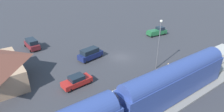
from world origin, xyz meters
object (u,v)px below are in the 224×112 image
object	(u,v)px
suv_maroon	(32,44)
light_pole_near_platform	(159,40)
sedan_red	(77,81)
pedestrian_on_platform	(157,73)
pickup_green	(157,31)
suv_navy	(90,54)
pedestrian_waiting_far	(168,67)
passenger_train	(118,108)

from	to	relation	value
suv_maroon	light_pole_near_platform	distance (m)	26.99
sedan_red	pedestrian_on_platform	bearing A→B (deg)	-117.80
pickup_green	suv_navy	bearing A→B (deg)	95.82
suv_navy	light_pole_near_platform	size ratio (longest dim) A/B	0.59
pickup_green	suv_maroon	distance (m)	30.53
sedan_red	suv_navy	xyz separation A→B (m)	(6.71, -6.10, 0.27)
pedestrian_on_platform	suv_maroon	bearing A→B (deg)	27.43
suv_navy	pickup_green	size ratio (longest dim) A/B	0.92
suv_maroon	pedestrian_waiting_far	bearing A→B (deg)	-147.15
sedan_red	suv_maroon	bearing A→B (deg)	5.15
sedan_red	pickup_green	world-z (taller)	pickup_green
pedestrian_on_platform	pickup_green	bearing A→B (deg)	-48.16
pedestrian_waiting_far	passenger_train	bearing A→B (deg)	107.94
sedan_red	light_pole_near_platform	distance (m)	14.78
passenger_train	suv_navy	size ratio (longest dim) A/B	7.26
light_pole_near_platform	pickup_green	bearing A→B (deg)	-48.29
pickup_green	light_pole_near_platform	distance (m)	18.74
light_pole_near_platform	sedan_red	bearing A→B (deg)	76.65
pickup_green	suv_maroon	bearing A→B (deg)	71.56
passenger_train	sedan_red	size ratio (longest dim) A/B	8.13
passenger_train	pedestrian_waiting_far	size ratio (longest dim) A/B	21.93
passenger_train	light_pole_near_platform	xyz separation A→B (m)	(6.80, -13.62, 2.56)
pedestrian_waiting_far	sedan_red	size ratio (longest dim) A/B	0.37
pickup_green	light_pole_near_platform	bearing A→B (deg)	131.71
sedan_red	suv_navy	world-z (taller)	suv_navy
suv_maroon	light_pole_near_platform	world-z (taller)	light_pole_near_platform
passenger_train	pedestrian_waiting_far	xyz separation A→B (m)	(4.48, -13.82, -1.58)
suv_navy	pedestrian_waiting_far	bearing A→B (deg)	-147.60
pedestrian_on_platform	suv_navy	bearing A→B (deg)	21.19
passenger_train	suv_navy	distance (m)	17.89
pedestrian_on_platform	sedan_red	size ratio (longest dim) A/B	0.37
pedestrian_waiting_far	sedan_red	distance (m)	14.98
passenger_train	suv_maroon	xyz separation A→B (m)	(28.58, 1.74, -1.71)
passenger_train	suv_navy	xyz separation A→B (m)	(16.76, -6.03, -1.71)
pickup_green	suv_maroon	world-z (taller)	suv_maroon
pedestrian_on_platform	suv_navy	xyz separation A→B (m)	(12.48, 4.84, -0.13)
pedestrian_on_platform	pedestrian_waiting_far	size ratio (longest dim) A/B	1.00
passenger_train	suv_navy	world-z (taller)	passenger_train
sedan_red	suv_navy	size ratio (longest dim) A/B	0.89
sedan_red	pickup_green	distance (m)	28.70
suv_navy	suv_maroon	xyz separation A→B (m)	(11.82, 7.77, 0.00)
sedan_red	suv_maroon	distance (m)	18.61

